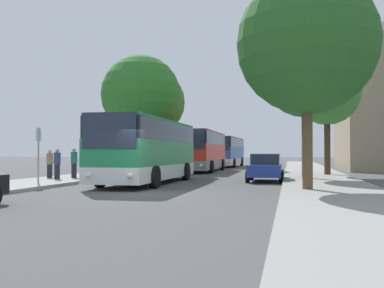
# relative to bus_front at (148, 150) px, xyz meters

# --- Properties ---
(ground_plane) EXTENTS (300.00, 300.00, 0.00)m
(ground_plane) POSITION_rel_bus_front_xyz_m (1.77, -5.75, -1.73)
(ground_plane) COLOR #4C4C4F
(ground_plane) RESTS_ON ground
(sidewalk_right) EXTENTS (4.00, 120.00, 0.15)m
(sidewalk_right) POSITION_rel_bus_front_xyz_m (8.77, -5.75, -1.65)
(sidewalk_right) COLOR gray
(sidewalk_right) RESTS_ON ground_plane
(bus_front) EXTENTS (2.88, 10.48, 3.22)m
(bus_front) POSITION_rel_bus_front_xyz_m (0.00, 0.00, 0.00)
(bus_front) COLOR silver
(bus_front) RESTS_ON ground_plane
(bus_middle) EXTENTS (2.87, 11.31, 3.35)m
(bus_middle) POSITION_rel_bus_front_xyz_m (-0.04, 15.17, 0.06)
(bus_middle) COLOR gray
(bus_middle) RESTS_ON ground_plane
(bus_rear) EXTENTS (2.95, 11.58, 3.30)m
(bus_rear) POSITION_rel_bus_front_xyz_m (0.19, 28.44, 0.04)
(bus_rear) COLOR silver
(bus_rear) RESTS_ON ground_plane
(parked_car_right_near) EXTENTS (1.92, 4.21, 1.51)m
(parked_car_right_near) POSITION_rel_bus_front_xyz_m (5.81, 2.91, -0.95)
(parked_car_right_near) COLOR #233D9E
(parked_car_right_near) RESTS_ON ground_plane
(parked_car_right_far) EXTENTS (1.99, 3.99, 1.48)m
(parked_car_right_far) POSITION_rel_bus_front_xyz_m (5.53, 12.44, -0.95)
(parked_car_right_far) COLOR #B7B7BC
(parked_car_right_far) RESTS_ON ground_plane
(bus_stop_sign) EXTENTS (0.08, 0.45, 2.62)m
(bus_stop_sign) POSITION_rel_bus_front_xyz_m (-4.47, -2.93, 0.05)
(bus_stop_sign) COLOR gray
(bus_stop_sign) RESTS_ON sidewalk_left
(pedestrian_waiting_near) EXTENTS (0.36, 0.36, 1.70)m
(pedestrian_waiting_near) POSITION_rel_bus_front_xyz_m (-4.91, 1.53, -0.72)
(pedestrian_waiting_near) COLOR #23232D
(pedestrian_waiting_near) RESTS_ON sidewalk_left
(pedestrian_waiting_far) EXTENTS (0.36, 0.36, 1.61)m
(pedestrian_waiting_far) POSITION_rel_bus_front_xyz_m (-6.29, 1.28, -0.77)
(pedestrian_waiting_far) COLOR #23232D
(pedestrian_waiting_far) RESTS_ON sidewalk_left
(pedestrian_walking_back) EXTENTS (0.36, 0.36, 1.65)m
(pedestrian_walking_back) POSITION_rel_bus_front_xyz_m (-5.21, 0.17, -0.75)
(pedestrian_walking_back) COLOR #23232D
(pedestrian_walking_back) RESTS_ON sidewalk_left
(tree_left_near) EXTENTS (6.30, 6.30, 9.41)m
(tree_left_near) POSITION_rel_bus_front_xyz_m (-5.71, 18.91, 4.68)
(tree_left_near) COLOR #513D23
(tree_left_near) RESTS_ON sidewalk_left
(tree_left_far) EXTENTS (6.10, 6.10, 8.93)m
(tree_left_far) POSITION_rel_bus_front_xyz_m (-4.04, 10.73, 4.29)
(tree_left_far) COLOR #47331E
(tree_left_far) RESTS_ON sidewalk_left
(tree_right_near) EXTENTS (4.82, 4.82, 8.26)m
(tree_right_near) POSITION_rel_bus_front_xyz_m (7.98, 4.20, 4.26)
(tree_right_near) COLOR brown
(tree_right_near) RESTS_ON sidewalk_right
(tree_right_mid) EXTENTS (4.37, 4.37, 7.63)m
(tree_right_mid) POSITION_rel_bus_front_xyz_m (9.54, 8.70, 3.84)
(tree_right_mid) COLOR #47331E
(tree_right_mid) RESTS_ON sidewalk_right
(tree_right_far) EXTENTS (5.55, 5.55, 8.49)m
(tree_right_far) POSITION_rel_bus_front_xyz_m (7.79, -3.89, 4.13)
(tree_right_far) COLOR brown
(tree_right_far) RESTS_ON sidewalk_right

